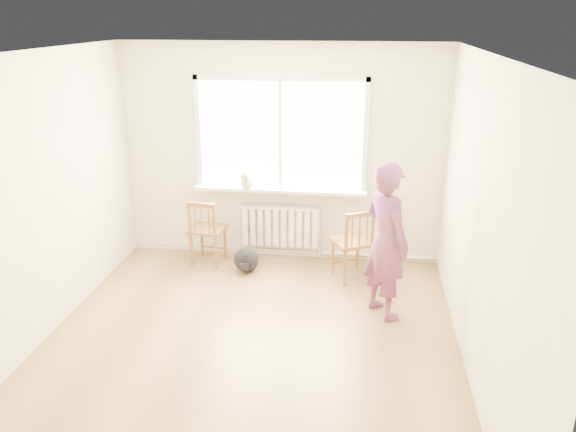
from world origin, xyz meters
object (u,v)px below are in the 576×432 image
(chair_right, at_px, (354,245))
(person, at_px, (386,241))
(chair_left, at_px, (206,232))
(backpack, at_px, (246,260))
(cat, at_px, (247,180))

(chair_right, relative_size, person, 0.54)
(chair_left, distance_m, backpack, 0.62)
(cat, height_order, backpack, cat)
(person, bearing_deg, chair_right, -12.40)
(chair_left, height_order, backpack, chair_left)
(chair_left, xyz_separation_m, cat, (0.49, 0.22, 0.63))
(chair_left, relative_size, cat, 2.10)
(chair_right, height_order, person, person)
(person, height_order, cat, person)
(person, relative_size, cat, 4.04)
(cat, xyz_separation_m, backpack, (0.04, -0.37, -0.91))
(chair_left, height_order, cat, cat)
(chair_right, xyz_separation_m, cat, (-1.35, 0.42, 0.61))
(chair_left, distance_m, person, 2.40)
(person, height_order, backpack, person)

